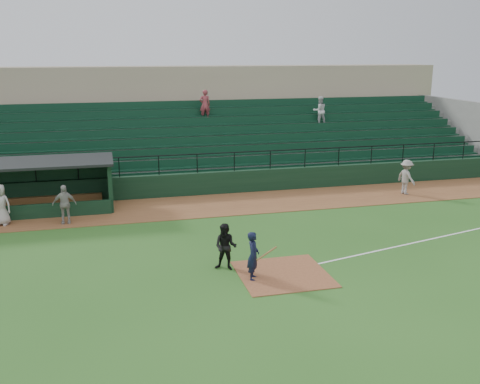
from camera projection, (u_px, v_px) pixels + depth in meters
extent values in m
plane|color=#295A1D|center=(274.00, 264.00, 19.40)|extent=(90.00, 90.00, 0.00)
cube|color=brown|center=(225.00, 204.00, 26.91)|extent=(40.00, 4.00, 0.03)
cube|color=brown|center=(283.00, 274.00, 18.46)|extent=(3.00, 3.00, 0.03)
cube|color=white|center=(449.00, 235.00, 22.42)|extent=(17.49, 4.44, 0.01)
cube|color=black|center=(216.00, 183.00, 28.83)|extent=(36.00, 0.35, 1.20)
cylinder|color=black|center=(216.00, 153.00, 28.43)|extent=(36.00, 0.06, 0.06)
cube|color=slate|center=(200.00, 146.00, 33.13)|extent=(36.00, 9.00, 3.60)
cube|color=#0D321F|center=(201.00, 140.00, 32.54)|extent=(34.56, 8.00, 4.05)
cube|color=slate|center=(457.00, 131.00, 37.36)|extent=(0.35, 9.50, 4.20)
cube|color=tan|center=(184.00, 112.00, 38.88)|extent=(38.00, 3.00, 6.40)
cube|color=slate|center=(188.00, 107.00, 36.87)|extent=(36.00, 2.00, 0.20)
imported|color=silver|center=(320.00, 111.00, 35.34)|extent=(0.91, 0.71, 1.87)
imported|color=#91353D|center=(205.00, 105.00, 34.40)|extent=(0.69, 0.46, 1.90)
cube|color=black|center=(21.00, 182.00, 26.57)|extent=(8.50, 0.20, 2.30)
cube|color=black|center=(110.00, 183.00, 26.35)|extent=(0.20, 2.60, 2.30)
cube|color=black|center=(14.00, 163.00, 25.04)|extent=(8.90, 3.20, 0.12)
cube|color=olive|center=(21.00, 202.00, 26.42)|extent=(7.65, 0.40, 0.50)
cube|color=black|center=(14.00, 213.00, 24.28)|extent=(8.50, 0.12, 0.70)
imported|color=black|center=(253.00, 256.00, 17.87)|extent=(0.58, 0.71, 1.66)
cylinder|color=olive|center=(267.00, 253.00, 17.75)|extent=(0.79, 0.34, 0.35)
imported|color=black|center=(226.00, 247.00, 18.70)|extent=(1.00, 0.92, 1.65)
imported|color=gray|center=(406.00, 177.00, 28.61)|extent=(0.91, 1.30, 1.84)
imported|color=#A19B96|center=(64.00, 204.00, 23.70)|extent=(1.02, 0.43, 1.73)
imported|color=#ADA7A2|center=(1.00, 205.00, 23.45)|extent=(1.02, 0.82, 1.82)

